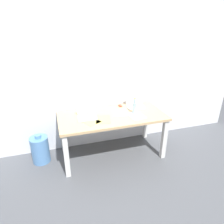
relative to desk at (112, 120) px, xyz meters
name	(u,v)px	position (x,y,z in m)	size (l,w,h in m)	color
ground_plane	(112,153)	(0.00, 0.00, -0.64)	(8.00, 8.00, 0.00)	#515459
back_wall	(104,73)	(0.00, 0.46, 0.66)	(5.20, 0.08, 2.60)	white
desk	(112,120)	(0.00, 0.00, 0.00)	(1.67, 0.79, 0.73)	tan
laptop_left	(87,115)	(-0.39, 0.03, 0.14)	(0.31, 0.28, 0.21)	silver
laptop_right	(135,104)	(0.48, 0.21, 0.14)	(0.33, 0.26, 0.21)	silver
beer_bottle	(134,108)	(0.35, -0.05, 0.19)	(0.06, 0.06, 0.26)	#99B7C1
computer_mouse	(120,106)	(0.24, 0.28, 0.11)	(0.06, 0.10, 0.03)	#D84C38
paper_sheet_near_back	(119,112)	(0.14, 0.06, 0.10)	(0.21, 0.30, 0.00)	white
paper_sheet_front_left	(90,121)	(-0.37, -0.10, 0.10)	(0.21, 0.30, 0.00)	#F4E06B
paper_yellow_folder	(103,119)	(-0.17, -0.11, 0.10)	(0.21, 0.30, 0.00)	#F4E06B
paper_sheet_front_right	(136,115)	(0.36, -0.13, 0.10)	(0.21, 0.30, 0.00)	white
water_cooler_jug	(40,149)	(-1.15, 0.14, -0.42)	(0.28, 0.28, 0.49)	#598CC6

